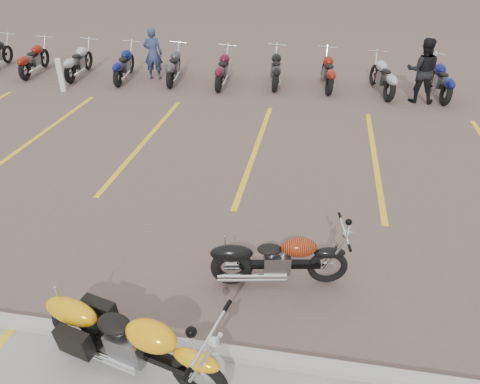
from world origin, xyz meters
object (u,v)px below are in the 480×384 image
(flame_cruiser, at_px, (276,261))
(person_b, at_px, (423,71))
(bollard, at_px, (61,75))
(person_a, at_px, (153,54))
(yellow_cruiser, at_px, (132,340))

(flame_cruiser, xyz_separation_m, person_b, (3.19, 8.64, 0.51))
(flame_cruiser, bearing_deg, person_b, 58.97)
(flame_cruiser, height_order, bollard, bollard)
(bollard, bearing_deg, person_a, 36.40)
(flame_cruiser, height_order, person_b, person_b)
(flame_cruiser, xyz_separation_m, person_a, (-5.13, 9.45, 0.43))
(flame_cruiser, bearing_deg, person_a, 107.75)
(person_a, relative_size, bollard, 1.67)
(person_a, relative_size, person_b, 0.92)
(flame_cruiser, distance_m, person_b, 9.23)
(yellow_cruiser, height_order, bollard, bollard)
(yellow_cruiser, relative_size, flame_cruiser, 1.19)
(yellow_cruiser, relative_size, person_b, 1.29)
(yellow_cruiser, xyz_separation_m, bollard, (-6.06, 9.50, 0.01))
(yellow_cruiser, bearing_deg, person_b, 80.51)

